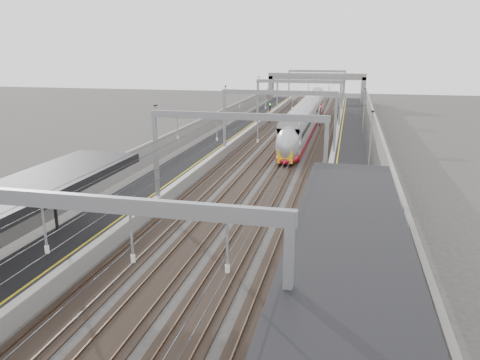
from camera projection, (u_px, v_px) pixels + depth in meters
The scene contains 13 objects.
platform_left at pixel (218, 145), 58.18m from camera, with size 4.00×120.00×1.00m, color black.
platform_right at pixel (349, 151), 54.68m from camera, with size 4.00×120.00×1.00m, color black.
tracks at pixel (281, 152), 56.55m from camera, with size 11.40×140.00×0.20m.
overhead_line at pixel (290, 96), 61.13m from camera, with size 13.00×140.00×6.60m.
canopy_right at pixel (349, 283), 14.02m from camera, with size 4.40×30.00×4.24m.
overbridge at pixel (317, 80), 106.77m from camera, with size 22.00×2.20×6.90m.
wall_left at pixel (193, 135), 58.59m from camera, with size 0.30×120.00×3.20m, color gray.
wall_right at pixel (378, 143), 53.69m from camera, with size 0.30×120.00×3.20m, color gray.
train at pixel (305, 120), 68.43m from camera, with size 2.55×46.46×4.04m.
bench at pixel (336, 290), 20.87m from camera, with size 0.59×1.67×0.84m.
signal_green at pixel (270, 109), 77.95m from camera, with size 0.32×0.32×3.48m.
signal_red_near at pixel (320, 112), 74.80m from camera, with size 0.32×0.32×3.48m.
signal_red_far at pixel (336, 106), 81.82m from camera, with size 0.32×0.32×3.48m.
Camera 1 is at (7.71, -10.11, 11.81)m, focal length 35.00 mm.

